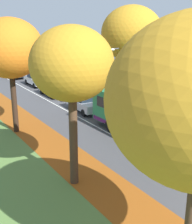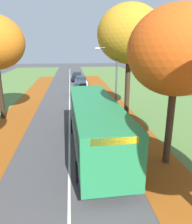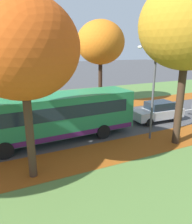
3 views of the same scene
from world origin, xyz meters
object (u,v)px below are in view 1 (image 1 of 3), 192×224
(tree_right_mid, at_px, (132,34))
(car_silver_lead, at_px, (84,103))
(tree_left_near, at_px, (72,65))
(streetlamp_right, at_px, (124,74))
(car_white_third_in_line, at_px, (36,79))
(car_grey_following, at_px, (53,88))
(car_black_fourth_in_line, at_px, (15,72))
(bus, at_px, (149,118))
(tree_left_mid, at_px, (10,49))

(tree_right_mid, bearing_deg, car_silver_lead, 155.06)
(tree_left_near, distance_m, streetlamp_right, 12.56)
(car_white_third_in_line, bearing_deg, car_grey_following, -93.61)
(streetlamp_right, xyz_separation_m, car_black_fourth_in_line, (-2.35, 21.90, -2.92))
(car_white_third_in_line, bearing_deg, tree_right_mid, -76.53)
(bus, bearing_deg, car_black_fourth_in_line, 90.46)
(tree_left_mid, height_order, tree_right_mid, tree_right_mid)
(car_white_third_in_line, bearing_deg, tree_left_mid, -117.59)
(tree_left_mid, height_order, car_white_third_in_line, tree_left_mid)
(tree_left_near, bearing_deg, car_black_fourth_in_line, 76.78)
(streetlamp_right, bearing_deg, tree_left_mid, 173.10)
(tree_right_mid, height_order, car_white_third_in_line, tree_right_mid)
(tree_right_mid, relative_size, car_silver_lead, 2.21)
(tree_left_near, xyz_separation_m, bus, (7.24, 2.25, -4.62))
(tree_left_mid, xyz_separation_m, bus, (7.29, -6.86, -4.59))
(tree_left_near, relative_size, streetlamp_right, 1.37)
(tree_left_mid, bearing_deg, tree_left_near, -89.67)
(car_silver_lead, xyz_separation_m, car_white_third_in_line, (0.43, 12.66, 0.00))
(tree_left_mid, distance_m, car_silver_lead, 9.12)
(car_grey_following, bearing_deg, car_black_fourth_in_line, 90.38)
(streetlamp_right, distance_m, car_silver_lead, 4.71)
(tree_left_near, xyz_separation_m, car_black_fourth_in_line, (7.02, 29.86, -5.51))
(car_grey_following, bearing_deg, car_white_third_in_line, 86.39)
(tree_right_mid, bearing_deg, car_white_third_in_line, 103.47)
(tree_right_mid, xyz_separation_m, car_white_third_in_line, (-3.47, 14.48, -6.15))
(tree_right_mid, bearing_deg, tree_left_near, -140.51)
(tree_left_near, relative_size, tree_right_mid, 0.87)
(streetlamp_right, distance_m, car_white_third_in_line, 15.91)
(tree_left_near, xyz_separation_m, streetlamp_right, (9.37, 7.96, -2.58))
(tree_right_mid, bearing_deg, tree_left_mid, 179.49)
(streetlamp_right, height_order, car_grey_following, streetlamp_right)
(tree_left_near, distance_m, car_silver_lead, 14.03)
(tree_left_mid, height_order, car_black_fourth_in_line, tree_left_mid)
(tree_right_mid, bearing_deg, bus, -118.62)
(car_black_fourth_in_line, bearing_deg, bus, -89.54)
(car_silver_lead, bearing_deg, tree_right_mid, -24.94)
(bus, xyz_separation_m, car_white_third_in_line, (0.22, 21.24, -0.89))
(bus, xyz_separation_m, car_silver_lead, (-0.21, 8.57, -0.89))
(car_silver_lead, height_order, car_white_third_in_line, same)
(car_silver_lead, bearing_deg, car_grey_following, 89.43)
(car_black_fourth_in_line, bearing_deg, tree_right_mid, -79.38)
(tree_right_mid, height_order, car_black_fourth_in_line, tree_right_mid)
(car_black_fourth_in_line, bearing_deg, car_silver_lead, -89.96)
(bus, distance_m, car_white_third_in_line, 21.26)
(streetlamp_right, bearing_deg, tree_left_near, -139.63)
(bus, bearing_deg, tree_right_mid, 61.38)
(tree_left_near, relative_size, car_black_fourth_in_line, 1.95)
(tree_left_near, distance_m, car_black_fourth_in_line, 31.17)
(tree_right_mid, distance_m, car_white_third_in_line, 16.11)
(tree_left_near, distance_m, tree_right_mid, 14.18)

